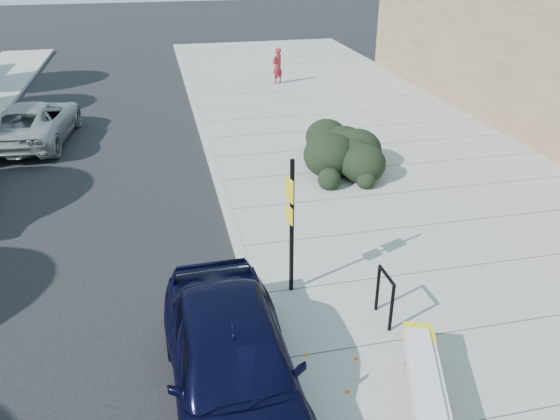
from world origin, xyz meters
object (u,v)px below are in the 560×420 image
at_px(bench, 425,379).
at_px(sign_post, 291,220).
at_px(bike_rack, 385,292).
at_px(sedan_navy, 233,363).
at_px(suv_silver, 34,122).
at_px(pedestrian, 277,66).

relative_size(bench, sign_post, 0.83).
bearing_deg(bike_rack, sedan_navy, -157.52).
bearing_deg(sedan_navy, sign_post, 58.35).
xyz_separation_m(bike_rack, suv_silver, (-8.28, 12.82, -0.03)).
relative_size(bench, pedestrian, 1.39).
xyz_separation_m(bike_rack, sign_post, (-1.49, 1.36, 1.01)).
xyz_separation_m(bench, sign_post, (-1.25, 3.54, 1.06)).
bearing_deg(bike_rack, suv_silver, 122.04).
distance_m(sedan_navy, suv_silver, 15.07).
bearing_deg(sign_post, bike_rack, -52.59).
bearing_deg(sedan_navy, pedestrian, 74.43).
distance_m(sign_post, pedestrian, 17.99).
relative_size(sedan_navy, suv_silver, 0.93).
relative_size(suv_silver, pedestrian, 3.08).
height_order(bike_rack, pedestrian, pedestrian).
height_order(bench, suv_silver, suv_silver).
distance_m(bike_rack, sedan_navy, 3.35).
height_order(sign_post, sedan_navy, sign_post).
bearing_deg(sedan_navy, suv_silver, 109.09).
height_order(sign_post, suv_silver, sign_post).
bearing_deg(bike_rack, sign_post, 136.88).
distance_m(bike_rack, sign_post, 2.26).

